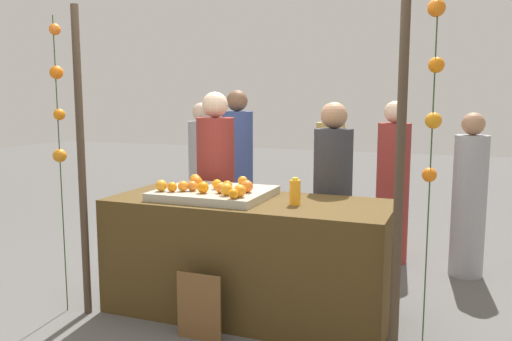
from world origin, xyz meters
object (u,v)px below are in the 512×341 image
Objects in this scene: chalkboard_sign at (199,308)px; vendor_right at (332,206)px; juice_bottle at (295,192)px; vendor_left at (216,193)px; orange_0 at (243,181)px; stall_counter at (249,256)px; orange_1 at (227,186)px.

chalkboard_sign is 1.44m from vendor_right.
vendor_left is at bearing 144.23° from juice_bottle.
juice_bottle reaches higher than orange_0.
stall_counter is 4.44× the size of chalkboard_sign.
chalkboard_sign is at bearing -86.39° from orange_1.
chalkboard_sign is at bearing -134.76° from juice_bottle.
vendor_left is at bearing -179.72° from vendor_right.
juice_bottle is 0.41× the size of chalkboard_sign.
juice_bottle is (0.54, -0.03, -0.01)m from orange_1.
orange_0 is at bearing -43.24° from vendor_left.
vendor_right reaches higher than orange_0.
chalkboard_sign is at bearing -69.63° from vendor_left.
vendor_left is (-0.44, 1.19, 0.55)m from chalkboard_sign.
vendor_right is (0.11, 0.69, -0.22)m from juice_bottle.
juice_bottle reaches higher than stall_counter.
vendor_right reaches higher than juice_bottle.
vendor_right is (0.61, 1.19, 0.51)m from chalkboard_sign.
orange_0 is 1.08m from chalkboard_sign.
chalkboard_sign is at bearing -89.09° from orange_0.
vendor_left reaches higher than orange_1.
vendor_left reaches higher than vendor_right.
juice_bottle is 0.12× the size of vendor_left.
vendor_right is (0.63, 0.41, -0.23)m from orange_0.
chalkboard_sign is at bearing -117.21° from vendor_right.
orange_1 is 0.16× the size of chalkboard_sign.
orange_1 is 0.40× the size of juice_bottle.
juice_bottle is at bearing 45.24° from chalkboard_sign.
vendor_left is 1.06m from vendor_right.
vendor_right is at bearing 45.32° from orange_1.
vendor_right is at bearing 80.87° from juice_bottle.
orange_0 is 0.78m from vendor_right.
stall_counter is 0.86m from vendor_right.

